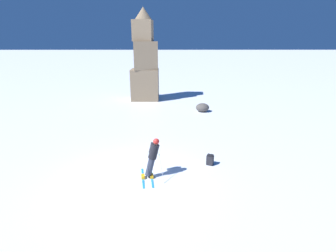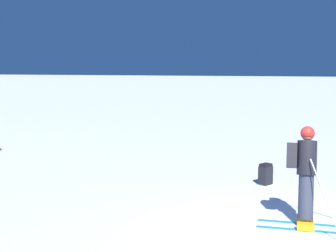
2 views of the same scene
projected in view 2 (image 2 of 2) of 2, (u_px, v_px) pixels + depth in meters
ground_plane at (301, 240)px, 7.52m from camera, size 300.00×300.00×0.00m
skier at (305, 170)px, 8.23m from camera, size 1.28×1.69×1.76m
spare_backpack at (266, 174)px, 11.08m from camera, size 0.37×0.33×0.50m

